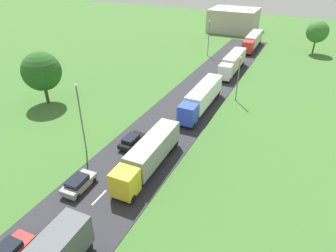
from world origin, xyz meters
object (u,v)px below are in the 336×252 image
distant_building (234,20)px  car_fourth (132,140)px  car_third (78,183)px  lamppost_second (81,116)px  lamppost_fourth (209,37)px  truck_second (149,154)px  truck_third (202,97)px  tree_birch (42,71)px  lamppost_third (238,76)px  truck_fourth (233,62)px  truck_fifth (253,41)px  tree_maple (317,32)px  car_second (8,252)px

distant_building → car_fourth: bearing=-85.5°
car_third → distant_building: bearing=93.5°
lamppost_second → lamppost_fourth: lamppost_second is taller
truck_second → truck_third: 17.13m
car_third → lamppost_fourth: lamppost_fourth is taller
tree_birch → lamppost_third: bearing=27.3°
truck_second → car_fourth: size_ratio=3.03×
truck_fourth → car_third: (-5.01, -42.37, -1.30)m
truck_fourth → lamppost_third: (4.26, -13.29, 2.14)m
truck_fifth → tree_maple: 15.06m
car_second → distant_building: distant_building is taller
distant_building → lamppost_third: bearing=-74.4°
lamppost_second → car_second: bearing=-74.1°
truck_second → truck_fifth: size_ratio=0.88×
distant_building → truck_third: bearing=-79.9°
car_second → car_third: size_ratio=0.98×
truck_second → tree_maple: size_ratio=1.57×
truck_second → tree_maple: tree_maple is taller
car_third → tree_maple: size_ratio=0.51×
car_third → lamppost_third: bearing=72.3°
lamppost_fourth → tree_birch: 39.80m
tree_birch → truck_third: bearing=20.3°
lamppost_second → lamppost_third: 26.58m
tree_maple → car_second: bearing=-104.6°
lamppost_third → car_third: bearing=-107.7°
car_second → lamppost_second: size_ratio=0.43×
truck_second → car_fourth: bearing=143.3°
lamppost_third → tree_maple: size_ratio=0.97×
lamppost_third → lamppost_second: bearing=-119.7°
car_fourth → lamppost_second: size_ratio=0.45×
car_second → tree_birch: size_ratio=0.46×
truck_fourth → tree_maple: size_ratio=1.67×
car_third → car_second: bearing=-87.4°
truck_second → distant_building: (-9.90, 73.56, 1.33)m
truck_second → tree_birch: size_ratio=1.44×
lamppost_fourth → truck_third: bearing=-73.0°
truck_fifth → car_fourth: 52.78m
tree_birch → truck_second: bearing=-19.2°
car_second → car_third: 9.08m
car_fourth → distant_building: size_ratio=0.29×
truck_fifth → car_second: 71.42m
lamppost_fourth → tree_birch: bearing=-112.7°
truck_third → car_third: bearing=-102.3°
truck_second → car_second: 16.13m
distant_building → truck_fifth: bearing=-60.9°
tree_birch → lamppost_second: bearing=-30.1°
truck_second → car_second: truck_second is taller
car_second → tree_birch: bearing=129.0°
lamppost_second → tree_maple: bearing=68.2°
car_second → car_fourth: 18.67m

